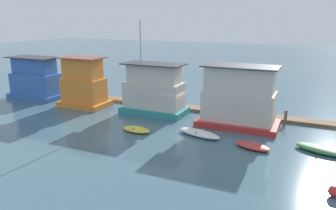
% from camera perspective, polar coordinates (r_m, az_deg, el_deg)
% --- Properties ---
extents(ground_plane, '(200.00, 200.00, 0.00)m').
position_cam_1_polar(ground_plane, '(34.12, 0.69, -1.87)').
color(ground_plane, '#426070').
extents(dock_walkway, '(51.00, 1.67, 0.30)m').
position_cam_1_polar(dock_walkway, '(36.83, 2.61, -0.37)').
color(dock_walkway, brown).
rests_on(dock_walkway, ground_plane).
extents(houseboat_blue, '(6.87, 3.51, 5.19)m').
position_cam_1_polar(houseboat_blue, '(44.49, -22.10, 4.07)').
color(houseboat_blue, '#3866B7').
rests_on(houseboat_blue, ground_plane).
extents(houseboat_orange, '(5.51, 3.50, 5.64)m').
position_cam_1_polar(houseboat_orange, '(38.48, -14.50, 3.41)').
color(houseboat_orange, orange).
rests_on(houseboat_orange, ground_plane).
extents(houseboat_teal, '(6.88, 3.40, 9.75)m').
position_cam_1_polar(houseboat_teal, '(34.51, -2.48, 2.35)').
color(houseboat_teal, teal).
rests_on(houseboat_teal, ground_plane).
extents(houseboat_red, '(7.41, 4.03, 5.72)m').
position_cam_1_polar(houseboat_red, '(30.98, 12.25, 1.09)').
color(houseboat_red, red).
rests_on(houseboat_red, ground_plane).
extents(dinghy_yellow, '(2.90, 1.71, 0.41)m').
position_cam_1_polar(dinghy_yellow, '(29.54, -5.54, -4.25)').
color(dinghy_yellow, yellow).
rests_on(dinghy_yellow, ground_plane).
extents(dinghy_white, '(4.23, 2.42, 0.48)m').
position_cam_1_polar(dinghy_white, '(28.49, 5.48, -4.91)').
color(dinghy_white, white).
rests_on(dinghy_white, ground_plane).
extents(dinghy_red, '(3.17, 2.16, 0.40)m').
position_cam_1_polar(dinghy_red, '(26.63, 14.50, -6.90)').
color(dinghy_red, red).
rests_on(dinghy_red, ground_plane).
extents(dinghy_green, '(3.90, 2.41, 0.48)m').
position_cam_1_polar(dinghy_green, '(27.56, 24.89, -7.01)').
color(dinghy_green, '#47844C').
rests_on(dinghy_green, ground_plane).
extents(mooring_post_centre, '(0.30, 0.30, 1.33)m').
position_cam_1_polar(mooring_post_centre, '(33.33, 19.78, -2.01)').
color(mooring_post_centre, brown).
rests_on(mooring_post_centre, ground_plane).
extents(mooring_post_far_left, '(0.26, 0.26, 1.40)m').
position_cam_1_polar(mooring_post_far_left, '(41.67, -13.61, 1.83)').
color(mooring_post_far_left, '#846B4C').
rests_on(mooring_post_far_left, ground_plane).
extents(buoy_red, '(0.68, 0.68, 0.68)m').
position_cam_1_polar(buoy_red, '(21.50, 26.95, -13.24)').
color(buoy_red, red).
rests_on(buoy_red, ground_plane).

